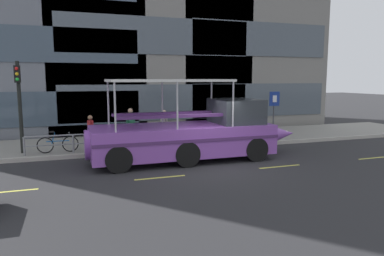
% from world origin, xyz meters
% --- Properties ---
extents(ground_plane, '(120.00, 120.00, 0.00)m').
position_xyz_m(ground_plane, '(0.00, 0.00, 0.00)').
color(ground_plane, '#2B2B2D').
extents(sidewalk, '(32.00, 4.80, 0.18)m').
position_xyz_m(sidewalk, '(0.00, 5.60, 0.09)').
color(sidewalk, gray).
rests_on(sidewalk, ground_plane).
extents(curb_edge, '(32.00, 0.18, 0.18)m').
position_xyz_m(curb_edge, '(0.00, 3.11, 0.09)').
color(curb_edge, '#B2ADA3').
rests_on(curb_edge, ground_plane).
extents(lane_centreline, '(25.80, 0.12, 0.01)m').
position_xyz_m(lane_centreline, '(-0.00, -1.07, 0.00)').
color(lane_centreline, '#DBD64C').
rests_on(lane_centreline, ground_plane).
extents(curb_guardrail, '(11.86, 0.09, 0.83)m').
position_xyz_m(curb_guardrail, '(-1.26, 3.45, 0.74)').
color(curb_guardrail, gray).
rests_on(curb_guardrail, sidewalk).
extents(traffic_light_pole, '(0.24, 0.46, 3.97)m').
position_xyz_m(traffic_light_pole, '(-7.28, 4.05, 2.59)').
color(traffic_light_pole, black).
rests_on(traffic_light_pole, sidewalk).
extents(parking_sign, '(0.60, 0.12, 2.55)m').
position_xyz_m(parking_sign, '(5.08, 3.75, 1.91)').
color(parking_sign, '#4C4F54').
rests_on(parking_sign, sidewalk).
extents(leaned_bicycle, '(1.74, 0.46, 0.96)m').
position_xyz_m(leaned_bicycle, '(-5.82, 3.72, 0.56)').
color(leaned_bicycle, black).
rests_on(leaned_bicycle, sidewalk).
extents(duck_tour_boat, '(9.39, 2.68, 3.39)m').
position_xyz_m(duck_tour_boat, '(-0.32, 1.25, 1.10)').
color(duck_tour_boat, purple).
rests_on(duck_tour_boat, ground_plane).
extents(pedestrian_near_bow, '(0.24, 0.50, 1.75)m').
position_xyz_m(pedestrian_near_bow, '(3.05, 4.74, 1.23)').
color(pedestrian_near_bow, black).
rests_on(pedestrian_near_bow, sidewalk).
extents(pedestrian_mid_left, '(0.30, 0.46, 1.71)m').
position_xyz_m(pedestrian_mid_left, '(-0.88, 4.16, 1.21)').
color(pedestrian_mid_left, '#47423D').
rests_on(pedestrian_mid_left, sidewalk).
extents(pedestrian_mid_right, '(0.46, 0.33, 1.78)m').
position_xyz_m(pedestrian_mid_right, '(-2.43, 4.81, 1.25)').
color(pedestrian_mid_right, '#1E2338').
rests_on(pedestrian_mid_right, sidewalk).
extents(pedestrian_near_stern, '(0.28, 0.41, 1.55)m').
position_xyz_m(pedestrian_near_stern, '(-4.38, 4.32, 1.11)').
color(pedestrian_near_stern, '#47423D').
rests_on(pedestrian_near_stern, sidewalk).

